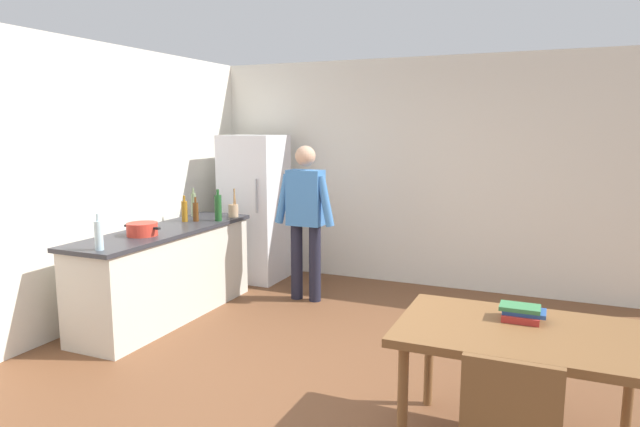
# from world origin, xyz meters

# --- Properties ---
(ground_plane) EXTENTS (14.00, 14.00, 0.00)m
(ground_plane) POSITION_xyz_m (0.00, 0.00, 0.00)
(ground_plane) COLOR brown
(wall_back) EXTENTS (6.40, 0.12, 2.70)m
(wall_back) POSITION_xyz_m (0.00, 3.00, 1.35)
(wall_back) COLOR silver
(wall_back) RESTS_ON ground_plane
(wall_left) EXTENTS (0.12, 5.60, 2.70)m
(wall_left) POSITION_xyz_m (-2.60, 0.20, 1.35)
(wall_left) COLOR silver
(wall_left) RESTS_ON ground_plane
(kitchen_counter) EXTENTS (0.64, 2.20, 0.90)m
(kitchen_counter) POSITION_xyz_m (-2.00, 0.80, 0.45)
(kitchen_counter) COLOR beige
(kitchen_counter) RESTS_ON ground_plane
(refrigerator) EXTENTS (0.70, 0.67, 1.80)m
(refrigerator) POSITION_xyz_m (-1.90, 2.40, 0.90)
(refrigerator) COLOR white
(refrigerator) RESTS_ON ground_plane
(person) EXTENTS (0.70, 0.22, 1.70)m
(person) POSITION_xyz_m (-0.95, 1.85, 0.98)
(person) COLOR #1E1E2D
(person) RESTS_ON ground_plane
(dining_table) EXTENTS (1.40, 0.90, 0.75)m
(dining_table) POSITION_xyz_m (1.40, -0.30, 0.67)
(dining_table) COLOR brown
(dining_table) RESTS_ON ground_plane
(cooking_pot) EXTENTS (0.40, 0.28, 0.12)m
(cooking_pot) POSITION_xyz_m (-1.97, 0.44, 0.96)
(cooking_pot) COLOR red
(cooking_pot) RESTS_ON kitchen_counter
(utensil_jar) EXTENTS (0.11, 0.11, 0.32)m
(utensil_jar) POSITION_xyz_m (-1.77, 1.70, 0.98)
(utensil_jar) COLOR tan
(utensil_jar) RESTS_ON kitchen_counter
(bottle_water_clear) EXTENTS (0.07, 0.07, 0.30)m
(bottle_water_clear) POSITION_xyz_m (-1.87, -0.18, 1.03)
(bottle_water_clear) COLOR silver
(bottle_water_clear) RESTS_ON kitchen_counter
(bottle_wine_green) EXTENTS (0.08, 0.08, 0.34)m
(bottle_wine_green) POSITION_xyz_m (-1.78, 1.41, 1.05)
(bottle_wine_green) COLOR #1E5123
(bottle_wine_green) RESTS_ON kitchen_counter
(bottle_vinegar_tall) EXTENTS (0.06, 0.06, 0.32)m
(bottle_vinegar_tall) POSITION_xyz_m (-2.20, 1.56, 1.04)
(bottle_vinegar_tall) COLOR gray
(bottle_vinegar_tall) RESTS_ON kitchen_counter
(bottle_beer_brown) EXTENTS (0.06, 0.06, 0.26)m
(bottle_beer_brown) POSITION_xyz_m (-1.98, 1.30, 1.01)
(bottle_beer_brown) COLOR #5B3314
(bottle_beer_brown) RESTS_ON kitchen_counter
(bottle_oil_amber) EXTENTS (0.06, 0.06, 0.28)m
(bottle_oil_amber) POSITION_xyz_m (-2.08, 1.23, 1.02)
(bottle_oil_amber) COLOR #996619
(bottle_oil_amber) RESTS_ON kitchen_counter
(book_stack) EXTENTS (0.26, 0.18, 0.09)m
(book_stack) POSITION_xyz_m (1.38, -0.13, 0.79)
(book_stack) COLOR #B22D28
(book_stack) RESTS_ON dining_table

